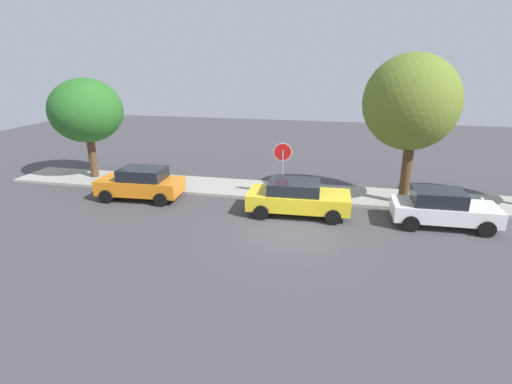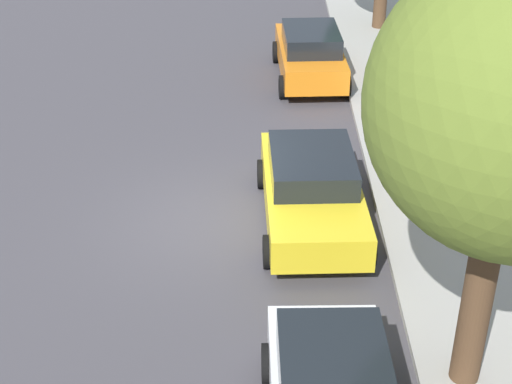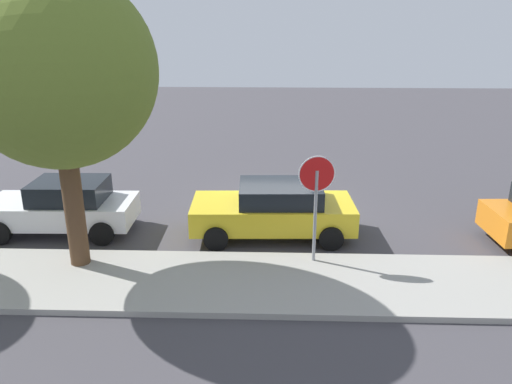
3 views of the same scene
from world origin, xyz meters
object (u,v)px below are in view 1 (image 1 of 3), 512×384
Objects in this scene: parked_car_white at (443,208)px; street_tree_mid_block at (86,111)px; fire_hydrant at (480,205)px; parked_car_yellow at (298,197)px; parked_car_orange at (141,183)px; stop_sign at (283,161)px; street_tree_near_corner at (411,103)px.

street_tree_mid_block reaches higher than parked_car_white.
street_tree_mid_block is at bearing 176.67° from fire_hydrant.
parked_car_orange is at bearing 177.05° from parked_car_yellow.
street_tree_mid_block is at bearing 148.49° from parked_car_orange.
stop_sign is at bearing -179.25° from fire_hydrant.
parked_car_orange is at bearing -31.51° from street_tree_mid_block.
stop_sign reaches higher than fire_hydrant.
street_tree_near_corner is (4.53, 2.29, 3.89)m from parked_car_yellow.
parked_car_white is at bearing -136.13° from fire_hydrant.
street_tree_mid_block is 7.74× the size of fire_hydrant.
stop_sign is 0.50× the size of street_tree_mid_block.
fire_hydrant is at bearing 43.87° from parked_car_white.
parked_car_yellow is 7.63m from parked_car_orange.
street_tree_mid_block is (-17.83, 3.09, 3.04)m from parked_car_white.
fire_hydrant is (15.51, 1.51, -0.43)m from parked_car_orange.
parked_car_orange is at bearing -171.14° from street_tree_near_corner.
street_tree_near_corner is (5.49, 0.50, 2.74)m from stop_sign.
street_tree_mid_block is (-16.48, 0.77, -0.87)m from street_tree_near_corner.
stop_sign reaches higher than parked_car_orange.
street_tree_mid_block is 20.17m from fire_hydrant.
parked_car_white is at bearing -0.41° from parked_car_yellow.
street_tree_mid_block is at bearing 177.34° from street_tree_near_corner.
fire_hydrant is at bearing -6.59° from street_tree_near_corner.
street_tree_near_corner reaches higher than street_tree_mid_block.
fire_hydrant is (8.85, 0.12, -1.56)m from stop_sign.
street_tree_near_corner reaches higher than parked_car_orange.
parked_car_white is at bearing -9.85° from street_tree_mid_block.
parked_car_white is 0.74× the size of street_tree_mid_block.
parked_car_yellow is 6.23× the size of fire_hydrant.
parked_car_orange is at bearing -168.22° from stop_sign.
parked_car_orange is 5.91m from street_tree_mid_block.
fire_hydrant is (3.36, -0.39, -4.30)m from street_tree_near_corner.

